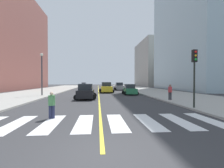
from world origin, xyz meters
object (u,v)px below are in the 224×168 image
object	(u,v)px
car_green_third	(130,90)
car_blue_sixth	(84,85)
pedestrian_waiting_east	(170,91)
car_black_second	(86,92)
car_yellow_fourth	(106,88)
car_gray_nearest	(119,87)
street_lamp	(42,70)
pedestrian_crossing	(52,104)
car_white_fifth	(105,86)
traffic_light_near_corner	(194,67)

from	to	relation	value
car_green_third	car_blue_sixth	size ratio (longest dim) A/B	1.01
pedestrian_waiting_east	car_black_second	bearing A→B (deg)	-7.55
car_yellow_fourth	car_gray_nearest	bearing A→B (deg)	-114.14
car_blue_sixth	street_lamp	distance (m)	36.96
pedestrian_crossing	street_lamp	bearing A→B (deg)	98.27
car_gray_nearest	car_white_fifth	distance (m)	5.21
car_gray_nearest	pedestrian_crossing	xyz separation A→B (m)	(-8.25, -31.19, -0.01)
car_gray_nearest	traffic_light_near_corner	size ratio (longest dim) A/B	0.94
car_green_third	pedestrian_crossing	world-z (taller)	car_green_third
car_gray_nearest	car_blue_sixth	xyz separation A→B (m)	(-10.67, 21.05, -0.09)
car_gray_nearest	pedestrian_crossing	distance (m)	32.26
car_green_third	street_lamp	distance (m)	14.32
car_green_third	car_blue_sixth	world-z (taller)	car_green_third
car_gray_nearest	car_yellow_fourth	size ratio (longest dim) A/B	0.93
car_white_fifth	traffic_light_near_corner	size ratio (longest dim) A/B	0.85
car_blue_sixth	pedestrian_waiting_east	world-z (taller)	pedestrian_waiting_east
car_black_second	street_lamp	bearing A→B (deg)	146.40
car_black_second	pedestrian_waiting_east	distance (m)	10.22
car_white_fifth	traffic_light_near_corner	world-z (taller)	traffic_light_near_corner
car_black_second	car_blue_sixth	xyz separation A→B (m)	(-3.70, 41.43, -0.09)
car_white_fifth	traffic_light_near_corner	bearing A→B (deg)	101.84
car_blue_sixth	car_yellow_fourth	bearing A→B (deg)	-74.85
car_green_third	pedestrian_crossing	bearing A→B (deg)	65.80
car_gray_nearest	car_green_third	size ratio (longest dim) A/B	1.09
car_black_second	pedestrian_crossing	distance (m)	10.89
car_gray_nearest	car_black_second	distance (m)	21.54
car_gray_nearest	street_lamp	bearing A→B (deg)	49.17
car_green_third	car_yellow_fourth	world-z (taller)	car_yellow_fourth
car_yellow_fourth	pedestrian_waiting_east	bearing A→B (deg)	113.57
traffic_light_near_corner	street_lamp	xyz separation A→B (m)	(-16.26, 13.22, 0.55)
car_yellow_fourth	car_blue_sixth	bearing A→B (deg)	-78.03
car_gray_nearest	pedestrian_waiting_east	size ratio (longest dim) A/B	2.53
car_gray_nearest	car_blue_sixth	distance (m)	23.60
car_green_third	car_blue_sixth	xyz separation A→B (m)	(-10.62, 35.17, -0.01)
car_black_second	car_white_fifth	distance (m)	24.64
car_white_fifth	traffic_light_near_corner	xyz separation A→B (m)	(5.66, -32.85, 2.62)
car_yellow_fourth	street_lamp	world-z (taller)	street_lamp
car_yellow_fourth	car_white_fifth	bearing A→B (deg)	-92.95
car_gray_nearest	car_yellow_fourth	world-z (taller)	car_yellow_fourth
car_yellow_fourth	car_blue_sixth	distance (m)	30.67
pedestrian_waiting_east	street_lamp	xyz separation A→B (m)	(-16.77, 7.65, 2.88)
car_blue_sixth	traffic_light_near_corner	xyz separation A→B (m)	(12.99, -49.90, 2.62)
pedestrian_crossing	car_green_third	bearing A→B (deg)	52.52
car_green_third	car_black_second	bearing A→B (deg)	43.59
car_yellow_fourth	traffic_light_near_corner	world-z (taller)	traffic_light_near_corner
car_blue_sixth	pedestrian_crossing	bearing A→B (deg)	-85.19
car_yellow_fourth	traffic_light_near_corner	distance (m)	21.06
car_green_third	street_lamp	size ratio (longest dim) A/B	0.63
traffic_light_near_corner	street_lamp	distance (m)	20.96
car_gray_nearest	car_black_second	world-z (taller)	car_black_second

